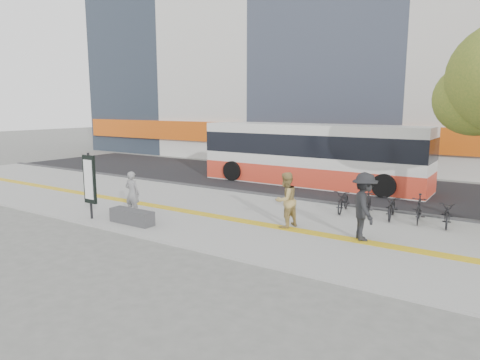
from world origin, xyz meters
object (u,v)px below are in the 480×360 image
Objects in this scene: seated_woman at (132,193)px; bus at (311,156)px; bench at (132,217)px; pedestrian_dark at (364,207)px; pedestrian_tan at (286,200)px; signboard at (90,180)px.

bus is at bearing -115.57° from seated_woman.
bench is 0.84× the size of pedestrian_dark.
bus is 6.31× the size of pedestrian_tan.
bus is (1.78, 9.70, 1.11)m from bench.
bench is 9.92m from bus.
seated_woman is at bearing -106.13° from bus.
bench is 1.05× the size of seated_woman.
bus is (3.38, 10.01, 0.04)m from signboard.
pedestrian_dark reaches higher than bench.
pedestrian_tan is (4.25, 2.33, 0.63)m from bench.
pedestrian_dark is at bearing -177.49° from seated_woman.
seated_woman is 7.63m from pedestrian_dark.
signboard is 6.43m from pedestrian_tan.
signboard is (-1.60, -0.31, 1.06)m from bench.
seated_woman is 5.28m from pedestrian_tan.
bus is at bearing -146.69° from pedestrian_tan.
seated_woman is (-0.80, 0.78, 0.54)m from bench.
pedestrian_dark is (8.26, 2.67, -0.34)m from signboard.
pedestrian_dark is (6.66, 2.36, 0.73)m from bench.
signboard is at bearing -108.66° from bus.
bench is 0.94× the size of pedestrian_tan.
bench is at bearing -46.53° from pedestrian_tan.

